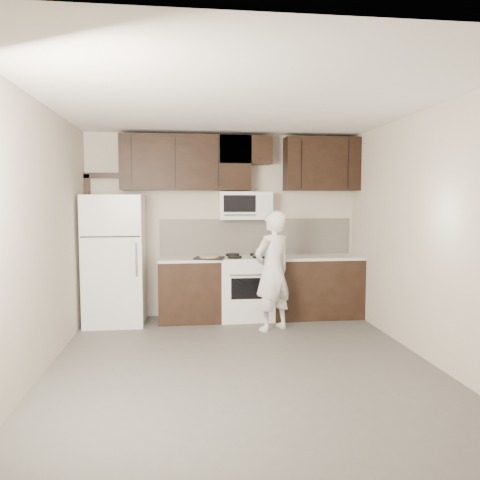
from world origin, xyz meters
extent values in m
plane|color=#53514E|center=(0.00, 0.00, 0.00)|extent=(4.50, 4.50, 0.00)
plane|color=#BAB09E|center=(0.00, 2.25, 1.35)|extent=(4.00, 0.00, 4.00)
plane|color=white|center=(0.00, 0.00, 2.70)|extent=(4.50, 4.50, 0.00)
cube|color=black|center=(-0.52, 1.94, 0.43)|extent=(0.87, 0.62, 0.87)
cube|color=black|center=(1.34, 1.94, 0.43)|extent=(1.32, 0.62, 0.87)
cube|color=white|center=(-0.52, 1.94, 0.89)|extent=(0.87, 0.64, 0.04)
cube|color=white|center=(1.34, 1.94, 0.89)|extent=(1.32, 0.64, 0.04)
cube|color=white|center=(0.30, 1.94, 0.45)|extent=(0.76, 0.62, 0.89)
cube|color=white|center=(0.30, 1.94, 0.90)|extent=(0.76, 0.62, 0.02)
cube|color=black|center=(0.30, 1.63, 0.50)|extent=(0.50, 0.01, 0.30)
cylinder|color=silver|center=(0.30, 1.60, 0.70)|extent=(0.55, 0.02, 0.02)
cylinder|color=black|center=(0.12, 1.79, 0.93)|extent=(0.20, 0.20, 0.03)
cylinder|color=black|center=(0.48, 1.79, 0.93)|extent=(0.20, 0.20, 0.03)
cylinder|color=black|center=(0.12, 2.09, 0.93)|extent=(0.20, 0.20, 0.03)
cylinder|color=black|center=(0.48, 2.09, 0.93)|extent=(0.20, 0.20, 0.03)
cube|color=beige|center=(0.50, 2.24, 1.18)|extent=(2.90, 0.02, 0.54)
cube|color=black|center=(-0.55, 2.08, 2.26)|extent=(1.85, 0.35, 0.78)
cube|color=black|center=(1.45, 2.08, 2.26)|extent=(1.10, 0.35, 0.78)
cube|color=black|center=(0.30, 2.08, 2.45)|extent=(0.76, 0.35, 0.40)
cube|color=white|center=(0.30, 2.06, 1.65)|extent=(0.76, 0.38, 0.40)
cube|color=black|center=(0.20, 1.86, 1.68)|extent=(0.46, 0.01, 0.24)
cube|color=silver|center=(0.56, 1.86, 1.68)|extent=(0.18, 0.01, 0.24)
cylinder|color=silver|center=(0.20, 1.84, 1.52)|extent=(0.46, 0.02, 0.02)
cube|color=white|center=(-1.55, 1.89, 0.90)|extent=(0.80, 0.72, 1.80)
cube|color=black|center=(-1.55, 1.53, 1.25)|extent=(0.77, 0.01, 0.02)
cylinder|color=silver|center=(-1.22, 1.50, 0.95)|extent=(0.03, 0.03, 0.45)
cube|color=black|center=(-1.96, 2.21, 1.05)|extent=(0.08, 0.08, 2.10)
cube|color=black|center=(-1.75, 2.21, 2.08)|extent=(0.50, 0.08, 0.08)
cylinder|color=silver|center=(0.48, 1.79, 0.98)|extent=(0.19, 0.19, 0.14)
sphere|color=black|center=(0.48, 1.79, 1.07)|extent=(0.04, 0.04, 0.04)
cylinder|color=black|center=(0.62, 1.76, 1.00)|extent=(0.18, 0.05, 0.02)
cube|color=black|center=(-0.24, 1.76, 0.92)|extent=(0.45, 0.38, 0.02)
cylinder|color=#D0BD8C|center=(-0.24, 1.76, 0.94)|extent=(0.32, 0.32, 0.02)
imported|color=white|center=(0.57, 1.30, 0.80)|extent=(0.69, 0.63, 1.59)
camera|label=1|loc=(-0.60, -4.73, 1.72)|focal=35.00mm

